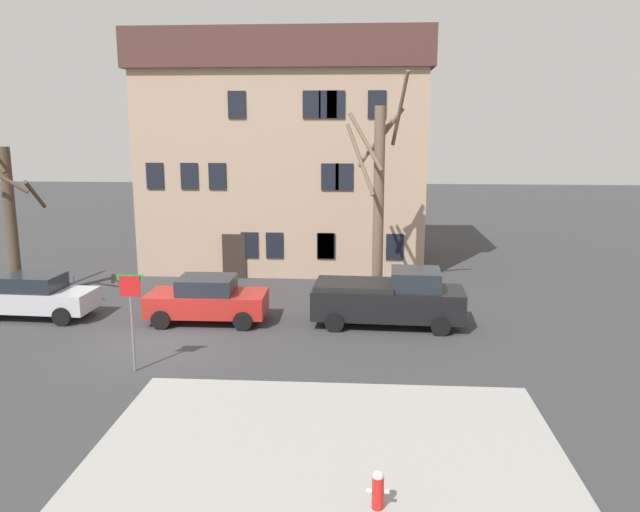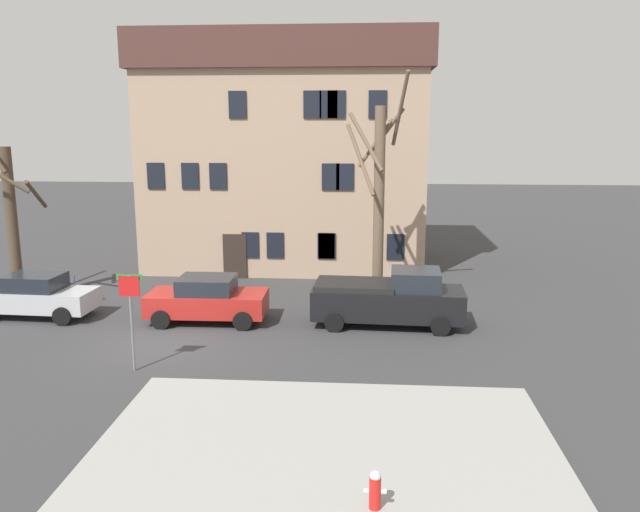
# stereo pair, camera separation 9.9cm
# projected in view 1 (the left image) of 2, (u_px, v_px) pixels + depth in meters

# --- Properties ---
(ground_plane) EXTENTS (120.00, 120.00, 0.00)m
(ground_plane) POSITION_uv_depth(u_px,v_px,m) (163.00, 343.00, 21.01)
(ground_plane) COLOR #38383A
(sidewalk_slab) EXTENTS (10.27, 8.53, 0.12)m
(sidewalk_slab) POSITION_uv_depth(u_px,v_px,m) (326.00, 466.00, 13.29)
(sidewalk_slab) COLOR #999993
(sidewalk_slab) RESTS_ON ground_plane
(building_main) EXTENTS (14.07, 8.77, 11.39)m
(building_main) POSITION_uv_depth(u_px,v_px,m) (288.00, 151.00, 32.77)
(building_main) COLOR tan
(building_main) RESTS_ON ground_plane
(tree_bare_near) EXTENTS (2.66, 2.76, 7.05)m
(tree_bare_near) POSITION_uv_depth(u_px,v_px,m) (9.00, 217.00, 25.35)
(tree_bare_near) COLOR #4C3D2D
(tree_bare_near) RESTS_ON ground_plane
(tree_bare_mid) EXTENTS (2.43, 2.42, 9.12)m
(tree_bare_mid) POSITION_uv_depth(u_px,v_px,m) (378.00, 195.00, 25.06)
(tree_bare_mid) COLOR brown
(tree_bare_mid) RESTS_ON ground_plane
(car_silver_sedan) EXTENTS (4.47, 2.09, 1.65)m
(car_silver_sedan) POSITION_uv_depth(u_px,v_px,m) (35.00, 296.00, 23.66)
(car_silver_sedan) COLOR #B7BABF
(car_silver_sedan) RESTS_ON ground_plane
(car_red_sedan) EXTENTS (4.33, 2.17, 1.68)m
(car_red_sedan) POSITION_uv_depth(u_px,v_px,m) (207.00, 299.00, 23.13)
(car_red_sedan) COLOR #AD231E
(car_red_sedan) RESTS_ON ground_plane
(pickup_truck_black) EXTENTS (5.46, 2.37, 2.07)m
(pickup_truck_black) POSITION_uv_depth(u_px,v_px,m) (389.00, 298.00, 22.70)
(pickup_truck_black) COLOR black
(pickup_truck_black) RESTS_ON ground_plane
(fire_hydrant) EXTENTS (0.42, 0.22, 0.75)m
(fire_hydrant) POSITION_uv_depth(u_px,v_px,m) (378.00, 489.00, 11.65)
(fire_hydrant) COLOR red
(fire_hydrant) RESTS_ON sidewalk_slab
(street_sign_pole) EXTENTS (0.76, 0.07, 2.91)m
(street_sign_pole) POSITION_uv_depth(u_px,v_px,m) (131.00, 304.00, 18.20)
(street_sign_pole) COLOR slate
(street_sign_pole) RESTS_ON ground_plane
(bicycle_leaning) EXTENTS (1.69, 0.56, 1.03)m
(bicycle_leaning) POSITION_uv_depth(u_px,v_px,m) (78.00, 292.00, 26.09)
(bicycle_leaning) COLOR black
(bicycle_leaning) RESTS_ON ground_plane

